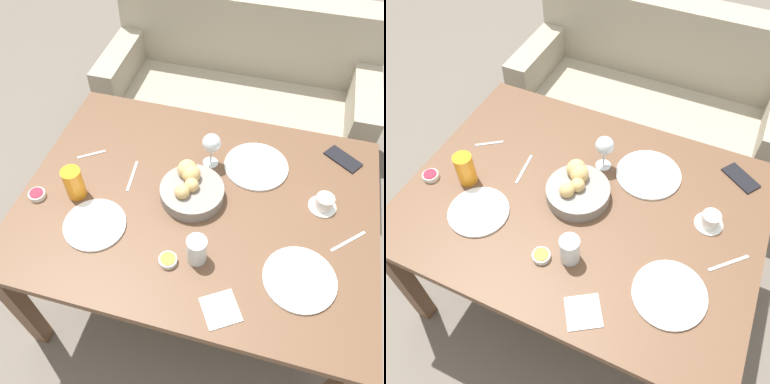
% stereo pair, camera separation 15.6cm
% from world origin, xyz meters
% --- Properties ---
extents(ground_plane, '(10.00, 10.00, 0.00)m').
position_xyz_m(ground_plane, '(0.00, 0.00, 0.00)').
color(ground_plane, '#6B6056').
extents(dining_table, '(1.37, 1.03, 0.70)m').
position_xyz_m(dining_table, '(0.00, 0.00, 0.62)').
color(dining_table, brown).
rests_on(dining_table, ground_plane).
extents(couch, '(1.53, 0.70, 0.90)m').
position_xyz_m(couch, '(-0.04, 1.10, 0.32)').
color(couch, '#9E937F').
rests_on(couch, ground_plane).
extents(bread_basket, '(0.25, 0.25, 0.12)m').
position_xyz_m(bread_basket, '(-0.03, 0.02, 0.74)').
color(bread_basket, gray).
rests_on(bread_basket, dining_table).
extents(plate_near_left, '(0.23, 0.23, 0.01)m').
position_xyz_m(plate_near_left, '(-0.34, -0.21, 0.71)').
color(plate_near_left, white).
rests_on(plate_near_left, dining_table).
extents(plate_near_right, '(0.25, 0.25, 0.01)m').
position_xyz_m(plate_near_right, '(0.42, -0.23, 0.71)').
color(plate_near_right, white).
rests_on(plate_near_right, dining_table).
extents(plate_far_center, '(0.26, 0.26, 0.01)m').
position_xyz_m(plate_far_center, '(0.19, 0.23, 0.71)').
color(plate_far_center, white).
rests_on(plate_far_center, dining_table).
extents(juice_glass, '(0.07, 0.07, 0.13)m').
position_xyz_m(juice_glass, '(-0.47, -0.09, 0.77)').
color(juice_glass, orange).
rests_on(juice_glass, dining_table).
extents(water_tumbler, '(0.07, 0.07, 0.11)m').
position_xyz_m(water_tumbler, '(0.06, -0.24, 0.76)').
color(water_tumbler, silver).
rests_on(water_tumbler, dining_table).
extents(wine_glass, '(0.08, 0.08, 0.16)m').
position_xyz_m(wine_glass, '(0.00, 0.21, 0.82)').
color(wine_glass, silver).
rests_on(wine_glass, dining_table).
extents(coffee_cup, '(0.11, 0.11, 0.06)m').
position_xyz_m(coffee_cup, '(0.47, 0.10, 0.73)').
color(coffee_cup, white).
rests_on(coffee_cup, dining_table).
extents(jam_bowl_berry, '(0.06, 0.06, 0.02)m').
position_xyz_m(jam_bowl_berry, '(-0.61, -0.14, 0.71)').
color(jam_bowl_berry, white).
rests_on(jam_bowl_berry, dining_table).
extents(jam_bowl_honey, '(0.06, 0.06, 0.02)m').
position_xyz_m(jam_bowl_honey, '(-0.03, -0.28, 0.71)').
color(jam_bowl_honey, white).
rests_on(jam_bowl_honey, dining_table).
extents(fork_silver, '(0.03, 0.16, 0.00)m').
position_xyz_m(fork_silver, '(-0.29, 0.05, 0.70)').
color(fork_silver, '#B7B7BC').
rests_on(fork_silver, dining_table).
extents(knife_silver, '(0.12, 0.12, 0.00)m').
position_xyz_m(knife_silver, '(0.57, -0.03, 0.70)').
color(knife_silver, '#B7B7BC').
rests_on(knife_silver, dining_table).
extents(spoon_coffee, '(0.11, 0.08, 0.00)m').
position_xyz_m(spoon_coffee, '(-0.50, 0.12, 0.70)').
color(spoon_coffee, '#B7B7BC').
rests_on(spoon_coffee, dining_table).
extents(napkin, '(0.16, 0.16, 0.00)m').
position_xyz_m(napkin, '(0.18, -0.41, 0.71)').
color(napkin, white).
rests_on(napkin, dining_table).
extents(cell_phone, '(0.17, 0.15, 0.01)m').
position_xyz_m(cell_phone, '(0.53, 0.37, 0.71)').
color(cell_phone, black).
rests_on(cell_phone, dining_table).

